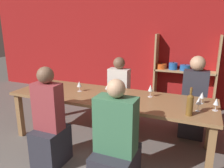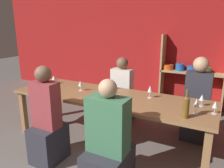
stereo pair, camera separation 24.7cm
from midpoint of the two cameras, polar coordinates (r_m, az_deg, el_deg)
wall_back_red at (r=5.03m, az=12.41°, el=10.61°), size 8.80×0.06×2.70m
shelf_unit at (r=4.81m, az=21.06°, el=-0.02°), size 1.25×0.30×1.54m
dining_table at (r=3.18m, az=1.39°, el=-4.33°), size 2.92×0.90×0.74m
wine_bottle_green at (r=2.56m, az=21.42°, el=-5.49°), size 0.07×0.07×0.33m
wine_glass_red_a at (r=3.41m, az=-17.39°, el=-0.22°), size 0.08×0.08×0.18m
wine_glass_white_a at (r=4.08m, az=-14.95°, el=2.31°), size 0.08×0.08×0.17m
wine_glass_white_b at (r=3.00m, az=24.66°, el=-3.33°), size 0.06×0.06×0.16m
wine_glass_red_b at (r=3.38m, az=-6.20°, el=0.04°), size 0.07×0.07×0.16m
wine_glass_empty_a at (r=2.81m, az=27.68°, el=-4.90°), size 0.06×0.06×0.15m
wine_glass_empty_b at (r=2.76m, az=4.24°, el=-3.67°), size 0.08×0.08×0.14m
wine_glass_red_c at (r=2.71m, az=23.68°, el=-4.65°), size 0.06×0.06×0.19m
wine_glass_white_c at (r=3.18m, az=0.97°, el=-0.82°), size 0.07×0.07×0.16m
wine_glass_empty_c at (r=3.45m, az=2.14°, el=0.54°), size 0.08×0.08×0.16m
wine_glass_empty_d at (r=3.87m, az=-13.24°, el=1.54°), size 0.08×0.08×0.14m
wine_glass_white_d at (r=3.10m, az=12.18°, el=-1.37°), size 0.07×0.07×0.18m
cell_phone at (r=3.76m, az=-16.38°, el=-0.62°), size 0.13×0.17×0.01m
person_near_a at (r=2.90m, az=-14.14°, el=-10.82°), size 0.35×0.43×1.26m
person_far_a at (r=3.98m, az=4.37°, el=-3.67°), size 0.37×0.46×1.18m
person_near_b at (r=2.43m, az=2.01°, el=-16.80°), size 0.43×0.54×1.22m
person_far_b at (r=3.67m, az=23.00°, el=-5.83°), size 0.37×0.47×1.28m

